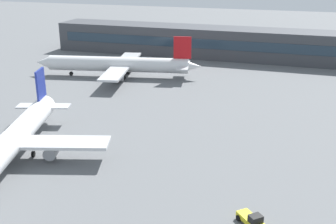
% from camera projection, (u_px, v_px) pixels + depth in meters
% --- Properties ---
extents(ground_plane, '(400.00, 400.00, 0.00)m').
position_uv_depth(ground_plane, '(203.00, 132.00, 72.61)').
color(ground_plane, slate).
extents(terminal_building, '(123.33, 12.13, 9.00)m').
position_uv_depth(terminal_building, '(250.00, 44.00, 125.19)').
color(terminal_building, '#3F4247').
rests_on(terminal_building, ground_plane).
extents(airplane_near, '(28.63, 40.22, 10.17)m').
position_uv_depth(airplane_near, '(9.00, 144.00, 60.32)').
color(airplane_near, white).
rests_on(airplane_near, ground_plane).
extents(airplane_far, '(42.77, 30.21, 10.65)m').
position_uv_depth(airplane_far, '(117.00, 64.00, 106.24)').
color(airplane_far, silver).
rests_on(airplane_far, ground_plane).
extents(baggage_tug_yellow, '(3.54, 3.66, 1.75)m').
position_uv_depth(baggage_tug_yellow, '(252.00, 220.00, 46.59)').
color(baggage_tug_yellow, yellow).
rests_on(baggage_tug_yellow, ground_plane).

